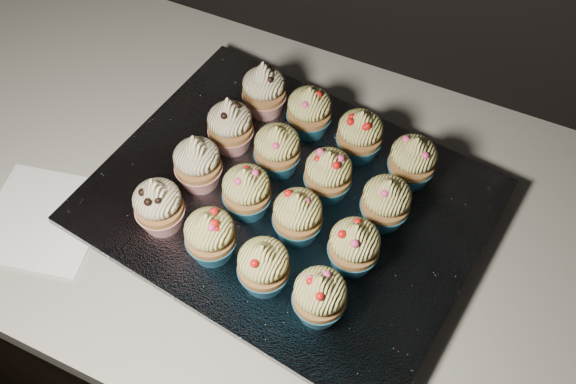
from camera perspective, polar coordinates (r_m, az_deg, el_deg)
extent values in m
cube|color=black|center=(1.28, 7.29, -15.50)|extent=(2.40, 0.60, 0.86)
cube|color=beige|center=(0.88, 10.35, -5.55)|extent=(2.44, 0.64, 0.04)
cube|color=white|center=(0.93, -20.91, -2.26)|extent=(0.19, 0.19, 0.00)
cube|color=black|center=(0.87, 0.00, -1.48)|extent=(0.50, 0.40, 0.02)
cube|color=silver|center=(0.85, 0.00, -0.85)|extent=(0.54, 0.45, 0.01)
cone|color=#A41816|center=(0.83, -11.17, -2.08)|extent=(0.06, 0.06, 0.03)
ellipsoid|color=beige|center=(0.80, -11.60, -0.60)|extent=(0.06, 0.06, 0.04)
cone|color=beige|center=(0.78, -11.94, 0.57)|extent=(0.03, 0.03, 0.03)
cone|color=#1C6285|center=(0.80, -6.77, -4.72)|extent=(0.06, 0.06, 0.03)
ellipsoid|color=#DED370|center=(0.76, -7.05, -3.28)|extent=(0.06, 0.06, 0.04)
cone|color=#DED370|center=(0.75, -7.22, -2.35)|extent=(0.03, 0.03, 0.02)
cone|color=#1C6285|center=(0.77, -2.14, -7.40)|extent=(0.06, 0.06, 0.03)
ellipsoid|color=#DED370|center=(0.74, -2.23, -6.03)|extent=(0.06, 0.06, 0.04)
cone|color=#DED370|center=(0.72, -2.28, -5.14)|extent=(0.03, 0.03, 0.02)
cone|color=#1C6285|center=(0.76, 2.76, -10.01)|extent=(0.06, 0.06, 0.03)
ellipsoid|color=#DED370|center=(0.72, 2.88, -8.73)|extent=(0.06, 0.06, 0.04)
cone|color=#DED370|center=(0.70, 2.96, -7.90)|extent=(0.03, 0.03, 0.02)
cone|color=#A41816|center=(0.86, -7.86, 1.60)|extent=(0.06, 0.06, 0.03)
ellipsoid|color=beige|center=(0.83, -8.15, 3.16)|extent=(0.06, 0.06, 0.04)
cone|color=beige|center=(0.81, -8.39, 4.39)|extent=(0.03, 0.03, 0.03)
cone|color=#1C6285|center=(0.83, -3.62, -0.85)|extent=(0.06, 0.06, 0.03)
ellipsoid|color=#DED370|center=(0.80, -3.76, 0.69)|extent=(0.06, 0.06, 0.04)
cone|color=#DED370|center=(0.78, -3.85, 1.68)|extent=(0.03, 0.03, 0.02)
cone|color=#1C6285|center=(0.81, 0.84, -3.01)|extent=(0.06, 0.06, 0.03)
ellipsoid|color=#DED370|center=(0.77, 0.87, -1.52)|extent=(0.06, 0.06, 0.04)
cone|color=#DED370|center=(0.76, 0.90, -0.55)|extent=(0.03, 0.03, 0.02)
cone|color=#1C6285|center=(0.79, 5.75, -5.64)|extent=(0.06, 0.06, 0.03)
ellipsoid|color=#DED370|center=(0.76, 5.99, -4.22)|extent=(0.06, 0.06, 0.04)
cone|color=#DED370|center=(0.74, 6.14, -3.30)|extent=(0.03, 0.03, 0.02)
cone|color=#A41816|center=(0.90, -5.05, 4.88)|extent=(0.06, 0.06, 0.03)
ellipsoid|color=beige|center=(0.87, -5.23, 6.49)|extent=(0.06, 0.06, 0.04)
cone|color=beige|center=(0.85, -5.37, 7.75)|extent=(0.03, 0.03, 0.03)
cone|color=#1C6285|center=(0.87, -0.94, 2.86)|extent=(0.06, 0.06, 0.03)
ellipsoid|color=#DED370|center=(0.84, -0.98, 4.46)|extent=(0.06, 0.06, 0.04)
cone|color=#DED370|center=(0.82, -1.00, 5.48)|extent=(0.03, 0.03, 0.02)
cone|color=#1C6285|center=(0.84, 3.51, 0.65)|extent=(0.06, 0.06, 0.03)
ellipsoid|color=#DED370|center=(0.81, 3.64, 2.21)|extent=(0.06, 0.06, 0.04)
cone|color=#DED370|center=(0.79, 3.73, 3.22)|extent=(0.03, 0.03, 0.02)
cone|color=#1C6285|center=(0.83, 8.49, -1.80)|extent=(0.06, 0.06, 0.03)
ellipsoid|color=#DED370|center=(0.80, 8.82, -0.30)|extent=(0.06, 0.06, 0.04)
cone|color=#DED370|center=(0.78, 9.03, 0.67)|extent=(0.03, 0.03, 0.02)
cone|color=#A41816|center=(0.94, -2.10, 7.99)|extent=(0.06, 0.06, 0.03)
ellipsoid|color=beige|center=(0.91, -2.17, 9.63)|extent=(0.06, 0.06, 0.04)
cone|color=beige|center=(0.89, -2.23, 10.90)|extent=(0.03, 0.03, 0.03)
cone|color=#1C6285|center=(0.91, 1.87, 6.21)|extent=(0.06, 0.06, 0.03)
ellipsoid|color=#DED370|center=(0.88, 1.93, 7.84)|extent=(0.06, 0.06, 0.04)
cone|color=#DED370|center=(0.87, 1.97, 8.88)|extent=(0.03, 0.03, 0.02)
cone|color=#1C6285|center=(0.89, 6.26, 4.13)|extent=(0.06, 0.06, 0.03)
ellipsoid|color=#DED370|center=(0.86, 6.48, 5.73)|extent=(0.06, 0.06, 0.04)
cone|color=#DED370|center=(0.84, 6.63, 6.76)|extent=(0.03, 0.03, 0.02)
cone|color=#1C6285|center=(0.87, 10.76, 1.81)|extent=(0.06, 0.06, 0.03)
ellipsoid|color=#DED370|center=(0.84, 11.16, 3.36)|extent=(0.06, 0.06, 0.04)
cone|color=#DED370|center=(0.82, 11.41, 4.35)|extent=(0.03, 0.03, 0.02)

